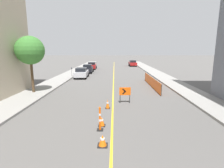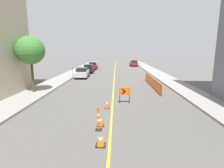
{
  "view_description": "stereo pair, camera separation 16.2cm",
  "coord_description": "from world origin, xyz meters",
  "px_view_note": "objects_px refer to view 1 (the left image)",
  "views": [
    {
      "loc": [
        0.12,
        4.25,
        4.29
      ],
      "look_at": [
        -0.11,
        21.1,
        1.0
      ],
      "focal_mm": 28.0,
      "sensor_mm": 36.0,
      "label": 1
    },
    {
      "loc": [
        0.28,
        4.26,
        4.29
      ],
      "look_at": [
        -0.11,
        21.1,
        1.0
      ],
      "focal_mm": 28.0,
      "sensor_mm": 36.0,
      "label": 2
    }
  ],
  "objects_px": {
    "parked_car_curb_near": "(81,73)",
    "street_tree_left_near": "(30,51)",
    "parked_car_opposite_side": "(133,63)",
    "arrow_barricade_primary": "(125,92)",
    "traffic_cone_farthest": "(108,104)",
    "traffic_cone_fifth": "(102,121)",
    "parked_car_curb_far": "(92,66)",
    "traffic_cone_fourth": "(103,140)",
    "parking_meter_far_curb": "(72,70)",
    "parked_car_curb_mid": "(88,69)",
    "delineator_post_rear": "(100,120)"
  },
  "relations": [
    {
      "from": "parked_car_curb_far",
      "to": "parked_car_opposite_side",
      "type": "distance_m",
      "value": 12.62
    },
    {
      "from": "arrow_barricade_primary",
      "to": "street_tree_left_near",
      "type": "relative_size",
      "value": 0.24
    },
    {
      "from": "parked_car_curb_near",
      "to": "parked_car_opposite_side",
      "type": "height_order",
      "value": "same"
    },
    {
      "from": "parked_car_opposite_side",
      "to": "street_tree_left_near",
      "type": "bearing_deg",
      "value": -115.6
    },
    {
      "from": "parked_car_opposite_side",
      "to": "street_tree_left_near",
      "type": "distance_m",
      "value": 33.29
    },
    {
      "from": "arrow_barricade_primary",
      "to": "parked_car_opposite_side",
      "type": "bearing_deg",
      "value": 79.43
    },
    {
      "from": "traffic_cone_fifth",
      "to": "street_tree_left_near",
      "type": "height_order",
      "value": "street_tree_left_near"
    },
    {
      "from": "parked_car_curb_far",
      "to": "parked_car_curb_near",
      "type": "bearing_deg",
      "value": -93.35
    },
    {
      "from": "parked_car_curb_far",
      "to": "traffic_cone_fourth",
      "type": "bearing_deg",
      "value": -85.12
    },
    {
      "from": "parked_car_curb_far",
      "to": "street_tree_left_near",
      "type": "bearing_deg",
      "value": -100.54
    },
    {
      "from": "traffic_cone_fourth",
      "to": "parking_meter_far_curb",
      "type": "relative_size",
      "value": 0.38
    },
    {
      "from": "arrow_barricade_primary",
      "to": "parked_car_curb_far",
      "type": "distance_m",
      "value": 26.51
    },
    {
      "from": "traffic_cone_fourth",
      "to": "street_tree_left_near",
      "type": "distance_m",
      "value": 12.81
    },
    {
      "from": "parked_car_curb_mid",
      "to": "parked_car_curb_far",
      "type": "relative_size",
      "value": 1.0
    },
    {
      "from": "traffic_cone_fifth",
      "to": "parked_car_curb_mid",
      "type": "bearing_deg",
      "value": 100.39
    },
    {
      "from": "traffic_cone_fourth",
      "to": "traffic_cone_farthest",
      "type": "distance_m",
      "value": 5.19
    },
    {
      "from": "traffic_cone_farthest",
      "to": "street_tree_left_near",
      "type": "height_order",
      "value": "street_tree_left_near"
    },
    {
      "from": "traffic_cone_farthest",
      "to": "parked_car_curb_far",
      "type": "height_order",
      "value": "parked_car_curb_far"
    },
    {
      "from": "traffic_cone_fifth",
      "to": "parked_car_opposite_side",
      "type": "distance_m",
      "value": 38.32
    },
    {
      "from": "parked_car_opposite_side",
      "to": "delineator_post_rear",
      "type": "bearing_deg",
      "value": -100.94
    },
    {
      "from": "traffic_cone_fourth",
      "to": "traffic_cone_fifth",
      "type": "bearing_deg",
      "value": 94.98
    },
    {
      "from": "parked_car_curb_near",
      "to": "traffic_cone_fifth",
      "type": "bearing_deg",
      "value": -78.7
    },
    {
      "from": "traffic_cone_fourth",
      "to": "parked_car_curb_far",
      "type": "xyz_separation_m",
      "value": [
        -4.6,
        32.37,
        0.54
      ]
    },
    {
      "from": "traffic_cone_farthest",
      "to": "parked_car_curb_far",
      "type": "relative_size",
      "value": 0.16
    },
    {
      "from": "traffic_cone_fifth",
      "to": "delineator_post_rear",
      "type": "distance_m",
      "value": 0.64
    },
    {
      "from": "street_tree_left_near",
      "to": "parked_car_opposite_side",
      "type": "bearing_deg",
      "value": 66.95
    },
    {
      "from": "street_tree_left_near",
      "to": "parked_car_curb_mid",
      "type": "bearing_deg",
      "value": 79.79
    },
    {
      "from": "parked_car_curb_near",
      "to": "parking_meter_far_curb",
      "type": "distance_m",
      "value": 1.84
    },
    {
      "from": "traffic_cone_fourth",
      "to": "traffic_cone_farthest",
      "type": "bearing_deg",
      "value": 89.7
    },
    {
      "from": "delineator_post_rear",
      "to": "parked_car_curb_mid",
      "type": "distance_m",
      "value": 24.84
    },
    {
      "from": "parked_car_opposite_side",
      "to": "traffic_cone_fourth",
      "type": "bearing_deg",
      "value": -100.27
    },
    {
      "from": "parked_car_curb_near",
      "to": "street_tree_left_near",
      "type": "distance_m",
      "value": 11.17
    },
    {
      "from": "parked_car_curb_near",
      "to": "parked_car_curb_mid",
      "type": "height_order",
      "value": "same"
    },
    {
      "from": "arrow_barricade_primary",
      "to": "traffic_cone_fourth",
      "type": "bearing_deg",
      "value": -105.7
    },
    {
      "from": "delineator_post_rear",
      "to": "parked_car_opposite_side",
      "type": "height_order",
      "value": "parked_car_opposite_side"
    },
    {
      "from": "parked_car_opposite_side",
      "to": "street_tree_left_near",
      "type": "relative_size",
      "value": 0.8
    },
    {
      "from": "street_tree_left_near",
      "to": "arrow_barricade_primary",
      "type": "bearing_deg",
      "value": -18.7
    },
    {
      "from": "delineator_post_rear",
      "to": "arrow_barricade_primary",
      "type": "height_order",
      "value": "delineator_post_rear"
    },
    {
      "from": "arrow_barricade_primary",
      "to": "traffic_cone_farthest",
      "type": "bearing_deg",
      "value": -138.77
    },
    {
      "from": "parked_car_curb_far",
      "to": "parking_meter_far_curb",
      "type": "height_order",
      "value": "parked_car_curb_far"
    },
    {
      "from": "traffic_cone_fifth",
      "to": "parked_car_curb_far",
      "type": "relative_size",
      "value": 0.13
    },
    {
      "from": "traffic_cone_fifth",
      "to": "parked_car_curb_near",
      "type": "relative_size",
      "value": 0.13
    },
    {
      "from": "traffic_cone_fifth",
      "to": "delineator_post_rear",
      "type": "xyz_separation_m",
      "value": [
        -0.06,
        -0.55,
        0.31
      ]
    },
    {
      "from": "parked_car_curb_near",
      "to": "street_tree_left_near",
      "type": "xyz_separation_m",
      "value": [
        -2.91,
        -10.23,
        3.44
      ]
    },
    {
      "from": "parked_car_curb_near",
      "to": "parked_car_curb_far",
      "type": "height_order",
      "value": "same"
    },
    {
      "from": "parked_car_opposite_side",
      "to": "street_tree_left_near",
      "type": "xyz_separation_m",
      "value": [
        -12.96,
        -30.47,
        3.44
      ]
    },
    {
      "from": "traffic_cone_fifth",
      "to": "parked_car_curb_near",
      "type": "distance_m",
      "value": 18.22
    },
    {
      "from": "street_tree_left_near",
      "to": "traffic_cone_fourth",
      "type": "bearing_deg",
      "value": -51.78
    },
    {
      "from": "street_tree_left_near",
      "to": "traffic_cone_farthest",
      "type": "bearing_deg",
      "value": -30.1
    },
    {
      "from": "parking_meter_far_curb",
      "to": "street_tree_left_near",
      "type": "relative_size",
      "value": 0.26
    }
  ]
}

